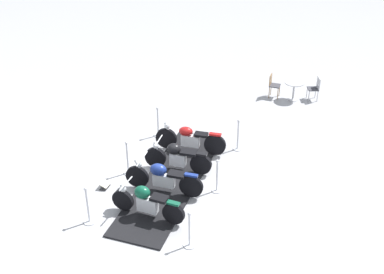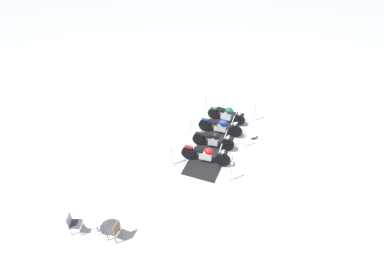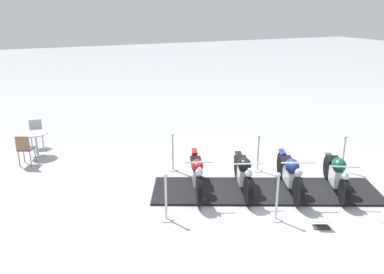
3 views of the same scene
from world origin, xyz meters
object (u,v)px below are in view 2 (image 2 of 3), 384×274
Objects in this scene: info_placard at (254,137)px; cafe_table at (95,223)px; motorcycle_forest at (227,114)px; stanchion_left_rear at (206,106)px; stanchion_left_mid at (191,129)px; stanchion_right_front at (231,175)px; motorcycle_maroon at (206,155)px; stanchion_right_rear at (254,115)px; motorcycle_black at (214,140)px; motorcycle_navy at (221,126)px; stanchion_left_front at (172,159)px; cafe_chair_across_table at (73,223)px; cafe_chair_near_table at (115,230)px; stanchion_right_mid at (244,141)px.

cafe_table is at bearing -29.30° from info_placard.
stanchion_left_rear reaches higher than motorcycle_forest.
stanchion_right_front is (-3.36, -1.54, -0.01)m from stanchion_left_mid.
stanchion_right_rear is (3.21, -2.97, -0.16)m from motorcycle_maroon.
stanchion_left_mid reaches higher than motorcycle_black.
motorcycle_navy reaches higher than stanchion_left_rear.
stanchion_left_front is at bearing -43.34° from info_placard.
motorcycle_black is at bearing -62.44° from stanchion_left_front.
cafe_table is (-3.46, 4.43, 0.04)m from motorcycle_maroon.
motorcycle_black is 7.26m from cafe_chair_across_table.
cafe_chair_across_table reaches higher than info_placard.
info_placard is (-0.48, -3.23, -0.29)m from stanchion_left_mid.
motorcycle_navy is 3.33m from stanchion_left_front.
cafe_table is (-3.45, 2.85, 0.17)m from stanchion_left_front.
cafe_table is (-7.84, 4.86, 0.21)m from stanchion_left_rear.
motorcycle_maroon is 1.16m from motorcycle_black.
info_placard is at bearing 167.79° from stanchion_right_rear.
motorcycle_black is at bearing -48.97° from info_placard.
stanchion_left_rear is 9.22m from cafe_table.
stanchion_left_rear is (3.31, 0.05, -0.17)m from motorcycle_black.
cafe_table is at bearing -111.66° from motorcycle_navy.
info_placard is (-2.67, -2.22, -0.27)m from stanchion_left_rear.
stanchion_right_rear reaches higher than motorcycle_black.
motorcycle_navy is at bearing -86.22° from motorcycle_forest.
motorcycle_maroon is 2.39× the size of cafe_chair_near_table.
stanchion_left_front reaches higher than motorcycle_black.
motorcycle_maroon is 1.98× the size of stanchion_right_mid.
stanchion_left_mid is 6.76m from cafe_chair_near_table.
cafe_chair_near_table reaches higher than cafe_table.
stanchion_left_front is at bearing -93.47° from cafe_chair_near_table.
stanchion_left_rear reaches higher than info_placard.
motorcycle_maroon is 1.11× the size of motorcycle_black.
cafe_table is at bearing 140.45° from stanchion_left_front.
stanchion_right_front is 6.60m from cafe_chair_across_table.
stanchion_left_front is at bearing 65.41° from stanchion_right_front.
motorcycle_maroon is 2.32m from motorcycle_navy.
stanchion_left_rear is 9.17m from cafe_chair_near_table.
stanchion_right_rear reaches higher than stanchion_right_front.
stanchion_left_mid is 1.15× the size of cafe_chair_across_table.
stanchion_right_front is 5.86m from cafe_table.
motorcycle_black is 3.30m from stanchion_right_rear.
motorcycle_maroon is 1.59m from stanchion_left_front.
stanchion_left_front is (-0.02, 1.59, -0.13)m from motorcycle_maroon.
motorcycle_forest is at bearing 85.94° from motorcycle_maroon.
motorcycle_navy is at bearing 85.66° from motorcycle_black.
stanchion_right_mid is 8.46m from cafe_chair_across_table.
motorcycle_forest is 1.94m from info_placard.
motorcycle_black is 2.30m from stanchion_right_front.
stanchion_right_mid is (-2.15, -0.52, -0.14)m from motorcycle_forest.
stanchion_left_front is at bearing -117.83° from motorcycle_navy.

